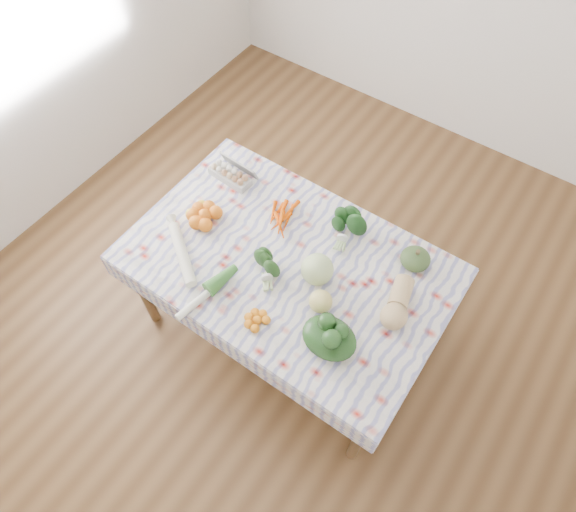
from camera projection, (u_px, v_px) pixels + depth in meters
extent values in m
plane|color=#52351C|center=(288.00, 326.00, 3.30)|extent=(4.50, 4.50, 0.00)
cube|color=brown|center=(288.00, 265.00, 2.69)|extent=(1.60, 1.00, 0.04)
cylinder|color=brown|center=(143.00, 290.00, 3.03)|extent=(0.06, 0.06, 0.71)
cylinder|color=brown|center=(359.00, 438.00, 2.57)|extent=(0.06, 0.06, 0.71)
cylinder|color=brown|center=(235.00, 197.00, 3.43)|extent=(0.06, 0.06, 0.71)
cylinder|color=brown|center=(436.00, 309.00, 2.97)|extent=(0.06, 0.06, 0.71)
cube|color=silver|center=(288.00, 263.00, 2.66)|extent=(1.66, 1.06, 0.01)
cube|color=#A5A5A0|center=(230.00, 175.00, 2.95)|extent=(0.26, 0.12, 0.07)
cube|color=#D74900|center=(278.00, 220.00, 2.79)|extent=(0.25, 0.24, 0.04)
ellipsoid|color=#143A13|center=(345.00, 227.00, 2.69)|extent=(0.20, 0.19, 0.14)
ellipsoid|color=#3A5428|center=(415.00, 259.00, 2.61)|extent=(0.16, 0.16, 0.10)
sphere|color=#B3CD85|center=(317.00, 269.00, 2.54)|extent=(0.19, 0.19, 0.16)
ellipsoid|color=tan|center=(398.00, 302.00, 2.46)|extent=(0.19, 0.30, 0.13)
cube|color=orange|center=(205.00, 216.00, 2.78)|extent=(0.27, 0.27, 0.08)
ellipsoid|color=#1D4116|center=(266.00, 268.00, 2.58)|extent=(0.21, 0.21, 0.11)
cube|color=orange|center=(257.00, 320.00, 2.45)|extent=(0.18, 0.18, 0.05)
sphere|color=#DCCD6C|center=(321.00, 301.00, 2.47)|extent=(0.13, 0.13, 0.12)
ellipsoid|color=black|center=(329.00, 338.00, 2.36)|extent=(0.32, 0.28, 0.12)
cylinder|color=silver|center=(182.00, 254.00, 2.65)|extent=(0.37, 0.28, 0.06)
cylinder|color=white|center=(207.00, 294.00, 2.53)|extent=(0.10, 0.38, 0.04)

